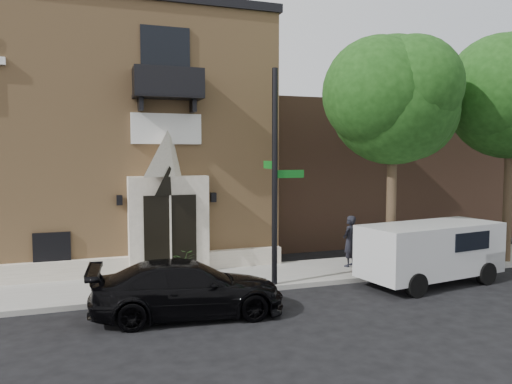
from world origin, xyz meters
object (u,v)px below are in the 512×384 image
(street_sign, at_px, (275,177))
(black_sedan, at_px, (188,289))
(pedestrian_near, at_px, (350,241))
(dumpster, at_px, (419,250))
(cargo_van, at_px, (435,250))
(fire_hydrant, at_px, (378,260))

(street_sign, bearing_deg, black_sedan, -150.51)
(pedestrian_near, bearing_deg, street_sign, -12.09)
(black_sedan, xyz_separation_m, dumpster, (8.53, 2.05, 0.07))
(cargo_van, height_order, pedestrian_near, pedestrian_near)
(black_sedan, bearing_deg, street_sign, -55.78)
(black_sedan, distance_m, pedestrian_near, 7.00)
(dumpster, bearing_deg, black_sedan, -157.85)
(street_sign, bearing_deg, fire_hydrant, 5.88)
(fire_hydrant, height_order, dumpster, dumpster)
(fire_hydrant, xyz_separation_m, dumpster, (1.69, 0.09, 0.24))
(street_sign, xyz_separation_m, dumpster, (5.54, 0.42, -2.62))
(dumpster, bearing_deg, cargo_van, -101.91)
(black_sedan, xyz_separation_m, cargo_van, (7.97, 0.55, 0.36))
(dumpster, height_order, pedestrian_near, pedestrian_near)
(black_sedan, xyz_separation_m, pedestrian_near, (6.33, 2.97, 0.34))
(black_sedan, bearing_deg, pedestrian_near, -59.19)
(fire_hydrant, height_order, pedestrian_near, pedestrian_near)
(cargo_van, distance_m, fire_hydrant, 1.88)
(black_sedan, distance_m, fire_hydrant, 7.11)
(cargo_van, bearing_deg, fire_hydrant, 120.28)
(fire_hydrant, bearing_deg, street_sign, -175.05)
(pedestrian_near, bearing_deg, black_sedan, -8.86)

